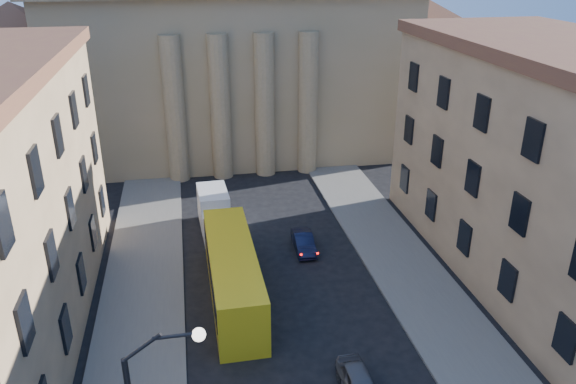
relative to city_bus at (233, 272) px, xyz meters
name	(u,v)px	position (x,y,z in m)	size (l,w,h in m)	color
sidewalk_left	(137,357)	(-5.48, -4.61, -1.70)	(5.00, 60.00, 0.15)	#5B5853
sidewalk_right	(443,320)	(11.52, -4.61, -1.70)	(5.00, 60.00, 0.15)	#5B5853
church	(228,28)	(3.02, 32.86, 10.10)	(68.02, 28.76, 36.60)	#837350
building_right	(558,166)	(20.02, -0.61, 5.65)	(11.60, 26.60, 14.70)	tan
car_right_far	(359,384)	(5.04, -9.23, -1.14)	(1.52, 3.77, 1.28)	#4F4E53
car_right_distant	(304,242)	(5.42, 5.01, -1.17)	(1.29, 3.71, 1.22)	black
city_bus	(233,272)	(0.00, 0.00, 0.00)	(2.82, 11.77, 3.31)	gold
box_truck	(215,213)	(-0.49, 9.20, -0.37)	(2.34, 5.48, 2.96)	silver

